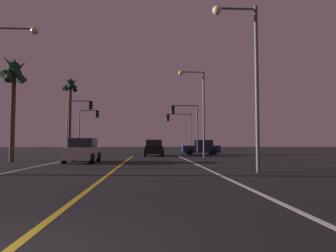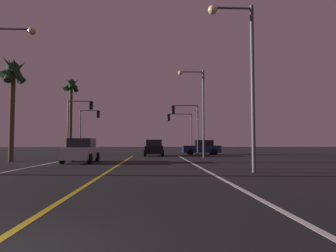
% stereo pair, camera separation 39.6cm
% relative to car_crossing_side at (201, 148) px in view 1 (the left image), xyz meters
% --- Properties ---
extents(lane_edge_right, '(0.16, 35.35, 0.01)m').
position_rel_car_crossing_side_xyz_m(lane_edge_right, '(-2.94, -20.32, -0.82)').
color(lane_edge_right, silver).
rests_on(lane_edge_right, ground).
extents(lane_edge_left, '(0.16, 35.35, 0.01)m').
position_rel_car_crossing_side_xyz_m(lane_edge_left, '(-12.56, -20.32, -0.82)').
color(lane_edge_left, silver).
rests_on(lane_edge_left, ground).
extents(lane_center_divider, '(0.16, 35.35, 0.01)m').
position_rel_car_crossing_side_xyz_m(lane_center_divider, '(-7.75, -20.32, -0.82)').
color(lane_center_divider, gold).
rests_on(lane_center_divider, ground).
extents(car_crossing_side, '(4.30, 2.02, 1.70)m').
position_rel_car_crossing_side_xyz_m(car_crossing_side, '(0.00, 0.00, 0.00)').
color(car_crossing_side, black).
rests_on(car_crossing_side, ground).
extents(car_ahead_far, '(2.02, 4.30, 1.70)m').
position_rel_car_crossing_side_xyz_m(car_ahead_far, '(-5.54, -3.04, 0.00)').
color(car_ahead_far, black).
rests_on(car_ahead_far, ground).
extents(car_oncoming, '(2.02, 4.30, 1.70)m').
position_rel_car_crossing_side_xyz_m(car_oncoming, '(-10.65, -13.48, 0.00)').
color(car_oncoming, black).
rests_on(car_oncoming, ground).
extents(traffic_light_near_right, '(2.97, 0.36, 5.49)m').
position_rel_car_crossing_side_xyz_m(traffic_light_near_right, '(-2.15, -2.15, 3.25)').
color(traffic_light_near_right, '#4C4C51').
rests_on(traffic_light_near_right, ground).
extents(traffic_light_near_left, '(2.74, 0.36, 5.90)m').
position_rel_car_crossing_side_xyz_m(traffic_light_near_left, '(-13.50, -2.15, 3.51)').
color(traffic_light_near_left, '#4C4C51').
rests_on(traffic_light_near_left, ground).
extents(traffic_light_far_right, '(3.20, 0.36, 5.07)m').
position_rel_car_crossing_side_xyz_m(traffic_light_far_right, '(-2.32, 3.35, 2.97)').
color(traffic_light_far_right, '#4C4C51').
rests_on(traffic_light_far_right, ground).
extents(traffic_light_far_left, '(2.52, 0.36, 5.46)m').
position_rel_car_crossing_side_xyz_m(traffic_light_far_left, '(-13.57, 3.35, 3.20)').
color(traffic_light_far_left, '#4C4C51').
rests_on(traffic_light_far_left, ground).
extents(street_lamp_right_near, '(2.19, 0.44, 7.95)m').
position_rel_car_crossing_side_xyz_m(street_lamp_right_near, '(-1.38, -21.27, 4.23)').
color(street_lamp_right_near, '#4C4C51').
rests_on(street_lamp_right_near, ground).
extents(street_lamp_left_mid, '(2.43, 0.44, 7.98)m').
position_rel_car_crossing_side_xyz_m(street_lamp_left_mid, '(-14.05, -17.96, 4.26)').
color(street_lamp_left_mid, '#4C4C51').
rests_on(street_lamp_left_mid, ground).
extents(street_lamp_right_far, '(2.49, 0.44, 8.22)m').
position_rel_car_crossing_side_xyz_m(street_lamp_right_far, '(-1.45, -6.84, 4.40)').
color(street_lamp_right_far, '#4C4C51').
rests_on(street_lamp_right_far, ground).
extents(palm_tree_left_mid, '(2.02, 2.01, 7.93)m').
position_rel_car_crossing_side_xyz_m(palm_tree_left_mid, '(-16.04, -12.28, 5.39)').
color(palm_tree_left_mid, '#473826').
rests_on(palm_tree_left_mid, ground).
extents(palm_tree_left_far, '(2.07, 2.13, 9.51)m').
position_rel_car_crossing_side_xyz_m(palm_tree_left_far, '(-15.68, 2.45, 6.79)').
color(palm_tree_left_far, '#473826').
rests_on(palm_tree_left_far, ground).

